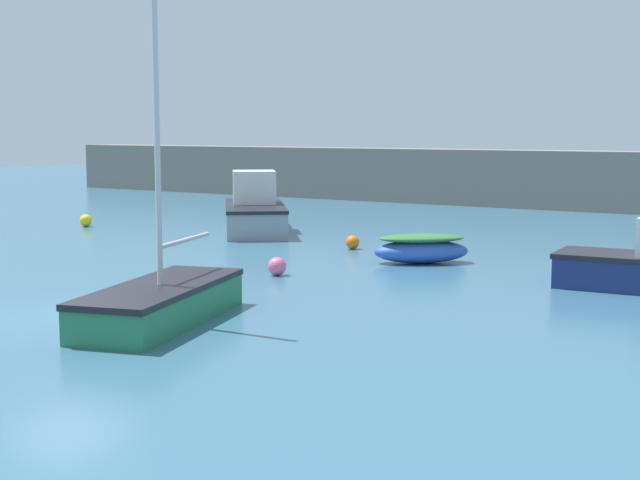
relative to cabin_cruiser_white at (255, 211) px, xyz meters
The scene contains 8 objects.
ground_plane 15.27m from the cabin_cruiser_white, 67.84° to the right, with size 120.00×120.00×0.20m, color #38667F.
harbor_breakwater 16.50m from the cabin_cruiser_white, 69.58° to the left, with size 59.66×2.46×2.75m, color slate.
cabin_cruiser_white is the anchor object (origin of this frame).
rowboat_with_red_cover 9.36m from the cabin_cruiser_white, 23.30° to the right, with size 2.81×2.60×0.83m.
sailboat_tall_mast 15.55m from the cabin_cruiser_white, 60.09° to the right, with size 2.86×4.91×6.24m.
mooring_buoy_yellow 6.90m from the cabin_cruiser_white, 161.87° to the right, with size 0.48×0.48×0.48m, color yellow.
mooring_buoy_orange 5.93m from the cabin_cruiser_white, 22.02° to the right, with size 0.43×0.43×0.43m, color orange.
mooring_buoy_pink 9.98m from the cabin_cruiser_white, 50.06° to the right, with size 0.48×0.48×0.48m, color #EA668C.
Camera 1 is at (13.76, -12.05, 3.76)m, focal length 50.00 mm.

